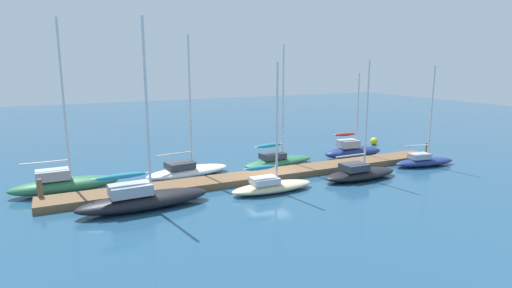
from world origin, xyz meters
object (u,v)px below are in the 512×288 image
object	(u,v)px
sailboat_1	(143,198)
sailboat_7	(424,160)
sailboat_2	(187,170)
sailboat_3	(271,184)
sailboat_5	(360,172)
sailboat_4	(278,160)
sailboat_6	(352,150)
sailboat_0	(64,183)
mooring_buoy_yellow	(374,141)

from	to	relation	value
sailboat_1	sailboat_7	distance (m)	21.01
sailboat_2	sailboat_3	size ratio (longest dim) A/B	1.23
sailboat_1	sailboat_5	size ratio (longest dim) A/B	1.27
sailboat_1	sailboat_4	distance (m)	12.13
sailboat_1	sailboat_5	bearing A→B (deg)	-5.11
sailboat_6	sailboat_0	bearing A→B (deg)	-176.45
sailboat_0	sailboat_4	bearing A→B (deg)	-1.15
sailboat_1	sailboat_5	xyz separation A→B (m)	(14.25, -0.55, -0.15)
sailboat_3	sailboat_2	bearing A→B (deg)	122.01
sailboat_4	sailboat_5	world-z (taller)	sailboat_4
sailboat_4	sailboat_6	size ratio (longest dim) A/B	1.31
sailboat_1	sailboat_5	world-z (taller)	sailboat_1
sailboat_2	sailboat_4	bearing A→B (deg)	-9.48
sailboat_1	sailboat_5	distance (m)	14.26
sailboat_3	mooring_buoy_yellow	size ratio (longest dim) A/B	11.15
sailboat_0	sailboat_4	xyz separation A→B (m)	(14.75, 0.01, -0.10)
sailboat_3	sailboat_4	bearing A→B (deg)	57.06
sailboat_4	sailboat_2	bearing A→B (deg)	171.73
sailboat_7	sailboat_2	bearing A→B (deg)	171.36
sailboat_1	sailboat_0	bearing A→B (deg)	123.70
sailboat_3	sailboat_6	distance (m)	11.49
sailboat_0	sailboat_2	bearing A→B (deg)	0.74
sailboat_6	sailboat_7	size ratio (longest dim) A/B	0.92
sailboat_5	sailboat_7	distance (m)	6.81
sailboat_2	sailboat_6	bearing A→B (deg)	-9.37
sailboat_4	sailboat_5	distance (m)	6.40
sailboat_5	sailboat_7	size ratio (longest dim) A/B	1.06
sailboat_6	sailboat_5	bearing A→B (deg)	-120.15
sailboat_5	sailboat_6	distance (m)	6.44
sailboat_4	sailboat_3	bearing A→B (deg)	-128.89
sailboat_0	sailboat_5	distance (m)	18.78
sailboat_3	sailboat_5	bearing A→B (deg)	-1.68
sailboat_0	sailboat_1	bearing A→B (deg)	-54.58
sailboat_5	sailboat_7	bearing A→B (deg)	5.82
sailboat_1	mooring_buoy_yellow	bearing A→B (deg)	16.68
sailboat_0	sailboat_1	xyz separation A→B (m)	(3.70, -4.98, 0.00)
sailboat_7	mooring_buoy_yellow	distance (m)	8.36
sailboat_5	sailboat_3	bearing A→B (deg)	178.03
sailboat_0	sailboat_5	bearing A→B (deg)	-18.31
sailboat_1	sailboat_7	size ratio (longest dim) A/B	1.34
sailboat_5	sailboat_2	bearing A→B (deg)	149.85
sailboat_2	mooring_buoy_yellow	size ratio (longest dim) A/B	13.66
sailboat_2	mooring_buoy_yellow	distance (m)	19.43
sailboat_0	sailboat_1	size ratio (longest dim) A/B	1.02
sailboat_0	sailboat_3	xyz separation A→B (m)	(11.30, -5.37, -0.15)
sailboat_1	sailboat_7	xyz separation A→B (m)	(21.01, 0.20, -0.17)
sailboat_6	mooring_buoy_yellow	distance (m)	6.41
sailboat_0	sailboat_6	xyz separation A→B (m)	(21.57, -0.21, -0.00)
sailboat_2	sailboat_4	world-z (taller)	sailboat_2
sailboat_6	sailboat_3	bearing A→B (deg)	-149.21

